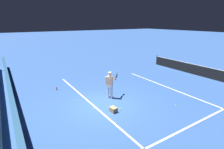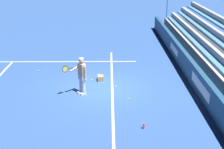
{
  "view_description": "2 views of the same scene",
  "coord_description": "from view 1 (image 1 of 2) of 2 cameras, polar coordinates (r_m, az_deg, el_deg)",
  "views": [
    {
      "loc": [
        8.15,
        -4.55,
        4.73
      ],
      "look_at": [
        -1.44,
        1.57,
        1.25
      ],
      "focal_mm": 28.0,
      "sensor_mm": 36.0,
      "label": 1
    },
    {
      "loc": [
        -13.86,
        -0.36,
        5.93
      ],
      "look_at": [
        -0.63,
        -0.49,
        0.94
      ],
      "focal_mm": 50.0,
      "sensor_mm": 36.0,
      "label": 2
    }
  ],
  "objects": [
    {
      "name": "water_bottle",
      "position": [
        13.16,
        -17.6,
        -4.38
      ],
      "size": [
        0.07,
        0.07,
        0.22
      ],
      "primitive_type": "cylinder",
      "color": "#EA4C33",
      "rests_on": "ground"
    },
    {
      "name": "court_sideline_white",
      "position": [
        10.58,
        29.13,
        -11.89
      ],
      "size": [
        0.1,
        12.0,
        0.01
      ],
      "primitive_type": "cube",
      "color": "white",
      "rests_on": "ground"
    },
    {
      "name": "tennis_net",
      "position": [
        17.36,
        27.57,
        0.92
      ],
      "size": [
        11.09,
        0.09,
        1.07
      ],
      "color": "#33383D",
      "rests_on": "ground"
    },
    {
      "name": "tennis_ball_far_right",
      "position": [
        9.94,
        2.77,
        -11.21
      ],
      "size": [
        0.07,
        0.07,
        0.07
      ],
      "primitive_type": "sphere",
      "color": "#CCE533",
      "rests_on": "ground"
    },
    {
      "name": "ground_plane",
      "position": [
        10.47,
        -3.04,
        -9.89
      ],
      "size": [
        160.0,
        160.0,
        0.0
      ],
      "primitive_type": "plane",
      "color": "#2D5193"
    },
    {
      "name": "court_service_line_white",
      "position": [
        13.78,
        17.31,
        -3.86
      ],
      "size": [
        8.22,
        0.1,
        0.01
      ],
      "primitive_type": "cube",
      "color": "white",
      "rests_on": "ground"
    },
    {
      "name": "court_baseline_white",
      "position": [
        10.26,
        -5.51,
        -10.52
      ],
      "size": [
        12.0,
        0.1,
        0.01
      ],
      "primitive_type": "cube",
      "color": "white",
      "rests_on": "ground"
    },
    {
      "name": "ball_box_cardboard",
      "position": [
        9.68,
        0.44,
        -11.35
      ],
      "size": [
        0.43,
        0.34,
        0.26
      ],
      "primitive_type": "cube",
      "rotation": [
        0.0,
        0.0,
        0.1
      ],
      "color": "#A87F51",
      "rests_on": "ground"
    },
    {
      "name": "tennis_ball_by_box",
      "position": [
        11.05,
        -11.96,
        -8.55
      ],
      "size": [
        0.07,
        0.07,
        0.07
      ],
      "primitive_type": "sphere",
      "color": "#CCE533",
      "rests_on": "ground"
    },
    {
      "name": "tennis_ball_toward_net",
      "position": [
        10.04,
        -6.0,
        -10.99
      ],
      "size": [
        0.07,
        0.07,
        0.07
      ],
      "primitive_type": "sphere",
      "color": "#CCE533",
      "rests_on": "ground"
    },
    {
      "name": "tennis_player",
      "position": [
        11.03,
        -0.66,
        -3.35
      ],
      "size": [
        0.67,
        1.04,
        1.71
      ],
      "color": "silver",
      "rests_on": "ground"
    },
    {
      "name": "tennis_ball_near_player",
      "position": [
        11.0,
        20.12,
        -9.39
      ],
      "size": [
        0.07,
        0.07,
        0.07
      ],
      "primitive_type": "sphere",
      "color": "#CCE533",
      "rests_on": "ground"
    },
    {
      "name": "back_wall_sponsor_board",
      "position": [
        9.16,
        -29.01,
        -12.49
      ],
      "size": [
        26.73,
        0.25,
        1.1
      ],
      "color": "navy",
      "rests_on": "ground"
    }
  ]
}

